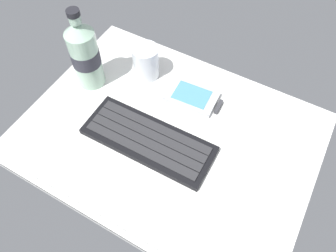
# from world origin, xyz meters

# --- Properties ---
(ground_plane) EXTENTS (0.64, 0.48, 0.03)m
(ground_plane) POSITION_xyz_m (0.00, -0.00, -0.01)
(ground_plane) COLOR silver
(keyboard) EXTENTS (0.29, 0.11, 0.02)m
(keyboard) POSITION_xyz_m (-0.03, -0.04, 0.01)
(keyboard) COLOR black
(keyboard) RESTS_ON ground_plane
(handheld_device) EXTENTS (0.13, 0.08, 0.02)m
(handheld_device) POSITION_xyz_m (0.01, 0.12, 0.01)
(handheld_device) COLOR #B7BABF
(handheld_device) RESTS_ON ground_plane
(juice_cup) EXTENTS (0.06, 0.06, 0.09)m
(juice_cup) POSITION_xyz_m (-0.14, 0.13, 0.04)
(juice_cup) COLOR silver
(juice_cup) RESTS_ON ground_plane
(water_bottle) EXTENTS (0.07, 0.07, 0.21)m
(water_bottle) POSITION_xyz_m (-0.24, 0.04, 0.09)
(water_bottle) COLOR #9EC1A8
(water_bottle) RESTS_ON ground_plane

